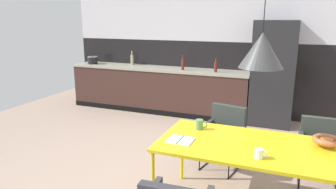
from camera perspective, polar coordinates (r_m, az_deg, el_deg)
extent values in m
plane|color=tan|center=(3.76, -0.53, -16.39)|extent=(8.56, 8.56, 0.00)
cube|color=black|center=(6.32, 10.13, 3.02)|extent=(6.59, 0.12, 1.44)
cube|color=silver|center=(6.22, 10.72, 16.18)|extent=(6.59, 0.12, 1.44)
cube|color=#3F2722|center=(6.43, -1.92, 0.79)|extent=(3.72, 0.60, 0.87)
cube|color=#9D9986|center=(6.34, -1.96, 4.79)|extent=(3.75, 0.63, 0.04)
cube|color=black|center=(6.26, -3.01, -3.23)|extent=(3.72, 0.01, 0.10)
cube|color=#232326|center=(5.82, 18.78, 3.64)|extent=(0.73, 0.60, 1.86)
cube|color=yellow|center=(3.05, 15.70, -9.25)|extent=(1.81, 0.91, 0.03)
cylinder|color=yellow|center=(3.74, 2.60, -10.45)|extent=(0.04, 0.04, 0.71)
cylinder|color=yellow|center=(3.05, -2.78, -16.48)|extent=(0.04, 0.04, 0.71)
cube|color=#333435|center=(4.01, 9.78, -8.06)|extent=(0.57, 0.55, 0.06)
cube|color=#2E3531|center=(4.11, 11.08, -4.43)|extent=(0.46, 0.18, 0.36)
cube|color=#323032|center=(3.90, 12.80, -7.31)|extent=(0.14, 0.41, 0.14)
cube|color=#302F33|center=(4.06, 7.01, -6.15)|extent=(0.14, 0.41, 0.14)
cylinder|color=black|center=(3.87, 11.18, -12.55)|extent=(0.02, 0.02, 0.38)
cylinder|color=black|center=(4.02, 5.85, -11.27)|extent=(0.02, 0.02, 0.38)
cylinder|color=black|center=(4.19, 13.29, -10.52)|extent=(0.02, 0.02, 0.38)
cylinder|color=black|center=(4.33, 8.31, -9.44)|extent=(0.02, 0.02, 0.38)
cylinder|color=black|center=(4.11, 12.15, -13.78)|extent=(0.11, 0.41, 0.02)
cylinder|color=black|center=(4.25, 7.05, -12.55)|extent=(0.11, 0.41, 0.02)
cube|color=#333435|center=(3.95, 26.34, -9.52)|extent=(0.48, 0.46, 0.06)
cube|color=#343A33|center=(4.07, 26.44, -5.98)|extent=(0.46, 0.08, 0.32)
cube|color=#2F3339|center=(3.90, 23.26, -7.91)|extent=(0.05, 0.41, 0.14)
cylinder|color=black|center=(3.86, 23.13, -13.46)|extent=(0.02, 0.02, 0.39)
cylinder|color=black|center=(4.24, 28.57, -11.55)|extent=(0.02, 0.02, 0.39)
cylinder|color=black|center=(4.20, 23.07, -11.15)|extent=(0.02, 0.02, 0.39)
cylinder|color=black|center=(4.15, 28.54, -14.99)|extent=(0.02, 0.41, 0.02)
cylinder|color=black|center=(4.11, 22.84, -14.62)|extent=(0.02, 0.41, 0.02)
cylinder|color=#B2662D|center=(3.25, 27.16, -7.89)|extent=(0.11, 0.11, 0.07)
torus|color=#AE5F34|center=(3.24, 27.21, -7.47)|extent=(0.26, 0.26, 0.05)
cube|color=white|center=(3.05, 1.16, -8.25)|extent=(0.12, 0.22, 0.01)
cube|color=white|center=(3.02, 3.36, -8.56)|extent=(0.12, 0.22, 0.01)
cube|color=#4C7F4C|center=(3.03, 2.25, -8.27)|extent=(0.01, 0.22, 0.00)
cylinder|color=#5B8456|center=(3.33, 5.78, -5.51)|extent=(0.08, 0.08, 0.11)
torus|color=#5B8456|center=(3.32, 6.66, -5.53)|extent=(0.07, 0.01, 0.07)
cylinder|color=white|center=(2.78, 16.37, -10.40)|extent=(0.07, 0.07, 0.08)
torus|color=white|center=(2.77, 17.38, -10.42)|extent=(0.06, 0.01, 0.06)
cylinder|color=black|center=(7.05, -13.71, 6.12)|extent=(0.21, 0.21, 0.15)
cylinder|color=gray|center=(7.04, -13.74, 6.77)|extent=(0.21, 0.21, 0.01)
sphere|color=black|center=(7.04, -13.75, 6.91)|extent=(0.02, 0.02, 0.02)
cylinder|color=maroon|center=(5.85, 8.78, 5.02)|extent=(0.06, 0.06, 0.19)
cylinder|color=maroon|center=(5.84, 8.82, 6.28)|extent=(0.02, 0.02, 0.07)
cylinder|color=tan|center=(6.79, -6.64, 6.38)|extent=(0.06, 0.06, 0.21)
cylinder|color=tan|center=(6.77, -6.68, 7.61)|extent=(0.03, 0.03, 0.09)
cylinder|color=maroon|center=(6.04, 2.73, 5.58)|extent=(0.06, 0.06, 0.22)
cylinder|color=maroon|center=(6.02, 2.75, 6.97)|extent=(0.03, 0.03, 0.07)
cone|color=#373837|center=(2.82, 16.88, 7.78)|extent=(0.39, 0.39, 0.31)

